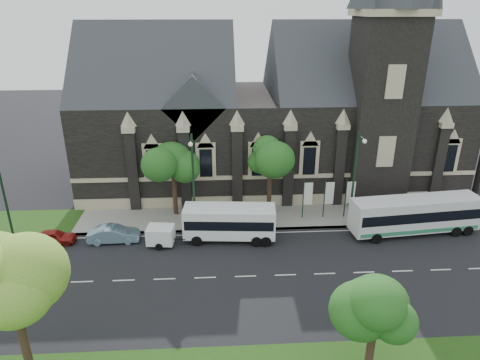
{
  "coord_description": "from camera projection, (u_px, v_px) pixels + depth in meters",
  "views": [
    {
      "loc": [
        -1.93,
        -26.68,
        18.63
      ],
      "look_at": [
        -0.07,
        6.0,
        5.34
      ],
      "focal_mm": 31.9,
      "sensor_mm": 36.0,
      "label": 1
    }
  ],
  "objects": [
    {
      "name": "banner_flag_center",
      "position": [
        328.0,
        195.0,
        39.66
      ],
      "size": [
        0.9,
        0.1,
        4.0
      ],
      "color": "black",
      "rests_on": "ground"
    },
    {
      "name": "tree_walk_right",
      "position": [
        272.0,
        156.0,
        39.68
      ],
      "size": [
        4.08,
        4.08,
        7.8
      ],
      "color": "black",
      "rests_on": "ground"
    },
    {
      "name": "street_lamp_mid",
      "position": [
        193.0,
        179.0,
        36.22
      ],
      "size": [
        0.36,
        1.88,
        9.0
      ],
      "color": "black",
      "rests_on": "ground"
    },
    {
      "name": "ground",
      "position": [
        245.0,
        276.0,
        31.79
      ],
      "size": [
        160.0,
        160.0,
        0.0
      ],
      "primitive_type": "plane",
      "color": "black",
      "rests_on": "ground"
    },
    {
      "name": "car_far_red",
      "position": [
        54.0,
        237.0,
        36.02
      ],
      "size": [
        3.64,
        1.56,
        1.23
      ],
      "primitive_type": "imported",
      "rotation": [
        0.0,
        0.0,
        1.6
      ],
      "color": "maroon",
      "rests_on": "ground"
    },
    {
      "name": "shuttle_bus",
      "position": [
        230.0,
        221.0,
        36.31
      ],
      "size": [
        7.91,
        3.23,
        2.99
      ],
      "rotation": [
        0.0,
        0.0,
        -0.08
      ],
      "color": "white",
      "rests_on": "ground"
    },
    {
      "name": "banner_flag_left",
      "position": [
        306.0,
        196.0,
        39.55
      ],
      "size": [
        0.9,
        0.1,
        4.0
      ],
      "color": "black",
      "rests_on": "ground"
    },
    {
      "name": "museum",
      "position": [
        281.0,
        111.0,
        46.36
      ],
      "size": [
        40.0,
        17.7,
        29.9
      ],
      "color": "black",
      "rests_on": "ground"
    },
    {
      "name": "tree_park_east",
      "position": [
        379.0,
        303.0,
        21.76
      ],
      "size": [
        3.4,
        3.4,
        6.28
      ],
      "color": "black",
      "rests_on": "ground"
    },
    {
      "name": "tour_coach",
      "position": [
        415.0,
        214.0,
        37.27
      ],
      "size": [
        11.55,
        3.6,
        3.32
      ],
      "rotation": [
        0.0,
        0.0,
        0.1
      ],
      "color": "silver",
      "rests_on": "ground"
    },
    {
      "name": "street_lamp_far",
      "position": [
        0.0,
        183.0,
        35.38
      ],
      "size": [
        0.36,
        1.88,
        9.0
      ],
      "color": "black",
      "rests_on": "ground"
    },
    {
      "name": "sedan",
      "position": [
        114.0,
        234.0,
        36.28
      ],
      "size": [
        4.35,
        1.66,
        1.42
      ],
      "primitive_type": "imported",
      "rotation": [
        0.0,
        0.0,
        1.61
      ],
      "color": "#7EA1B7",
      "rests_on": "ground"
    },
    {
      "name": "box_trailer",
      "position": [
        161.0,
        235.0,
        35.64
      ],
      "size": [
        3.25,
        1.91,
        1.69
      ],
      "rotation": [
        0.0,
        0.0,
        -0.11
      ],
      "color": "white",
      "rests_on": "ground"
    },
    {
      "name": "tree_park_near",
      "position": [
        17.0,
        279.0,
        20.65
      ],
      "size": [
        4.42,
        4.42,
        8.56
      ],
      "color": "black",
      "rests_on": "ground"
    },
    {
      "name": "street_lamp_near",
      "position": [
        355.0,
        175.0,
        36.96
      ],
      "size": [
        0.36,
        1.88,
        9.0
      ],
      "color": "black",
      "rests_on": "ground"
    },
    {
      "name": "sidewalk",
      "position": [
        239.0,
        217.0,
        40.55
      ],
      "size": [
        80.0,
        5.0,
        0.15
      ],
      "primitive_type": "cube",
      "color": "gray",
      "rests_on": "ground"
    },
    {
      "name": "banner_flag_right",
      "position": [
        349.0,
        195.0,
        39.77
      ],
      "size": [
        0.9,
        0.1,
        4.0
      ],
      "color": "black",
      "rests_on": "ground"
    },
    {
      "name": "tree_walk_left",
      "position": [
        175.0,
        158.0,
        39.23
      ],
      "size": [
        3.91,
        3.91,
        7.64
      ],
      "color": "black",
      "rests_on": "ground"
    }
  ]
}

